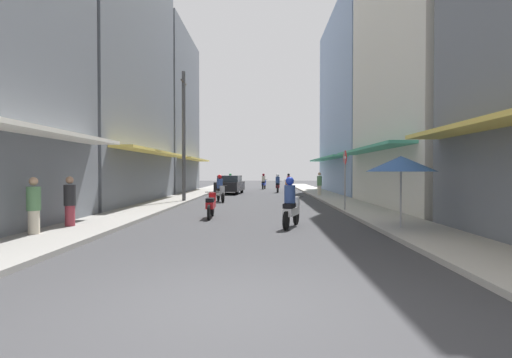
{
  "coord_description": "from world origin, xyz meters",
  "views": [
    {
      "loc": [
        0.51,
        -4.93,
        1.73
      ],
      "look_at": [
        0.01,
        16.79,
        1.33
      ],
      "focal_mm": 27.04,
      "sensor_mm": 36.0,
      "label": 1
    }
  ],
  "objects_px": {
    "pedestrian_midway": "(34,208)",
    "pedestrian_foreground": "(70,203)",
    "motorbike_blue": "(264,182)",
    "utility_pole": "(184,136)",
    "street_sign_no_entry": "(345,172)",
    "motorbike_orange": "(288,182)",
    "motorbike_maroon": "(278,184)",
    "motorbike_white": "(291,205)",
    "parked_car": "(230,184)",
    "pedestrian_far": "(319,185)",
    "motorbike_red": "(211,205)",
    "vendor_umbrella": "(401,164)",
    "motorbike_green": "(230,182)",
    "motorbike_silver": "(220,190)"
  },
  "relations": [
    {
      "from": "motorbike_blue",
      "to": "utility_pole",
      "type": "xyz_separation_m",
      "value": [
        -4.45,
        -17.02,
        3.05
      ]
    },
    {
      "from": "motorbike_maroon",
      "to": "motorbike_white",
      "type": "xyz_separation_m",
      "value": [
        -0.26,
        -20.3,
        0.0
      ]
    },
    {
      "from": "motorbike_blue",
      "to": "motorbike_white",
      "type": "xyz_separation_m",
      "value": [
        0.93,
        -26.56,
        0.0
      ]
    },
    {
      "from": "motorbike_white",
      "to": "pedestrian_far",
      "type": "xyz_separation_m",
      "value": [
        2.99,
        14.94,
        0.15
      ]
    },
    {
      "from": "motorbike_blue",
      "to": "utility_pole",
      "type": "distance_m",
      "value": 17.86
    },
    {
      "from": "pedestrian_foreground",
      "to": "motorbike_blue",
      "type": "bearing_deg",
      "value": 78.18
    },
    {
      "from": "motorbike_green",
      "to": "motorbike_orange",
      "type": "distance_m",
      "value": 5.7
    },
    {
      "from": "motorbike_orange",
      "to": "pedestrian_far",
      "type": "relative_size",
      "value": 1.02
    },
    {
      "from": "pedestrian_far",
      "to": "pedestrian_foreground",
      "type": "xyz_separation_m",
      "value": [
        -9.62,
        -15.62,
        -0.06
      ]
    },
    {
      "from": "street_sign_no_entry",
      "to": "motorbike_orange",
      "type": "bearing_deg",
      "value": 93.14
    },
    {
      "from": "motorbike_red",
      "to": "pedestrian_far",
      "type": "height_order",
      "value": "pedestrian_far"
    },
    {
      "from": "motorbike_silver",
      "to": "pedestrian_midway",
      "type": "height_order",
      "value": "pedestrian_midway"
    },
    {
      "from": "motorbike_white",
      "to": "pedestrian_foreground",
      "type": "xyz_separation_m",
      "value": [
        -6.63,
        -0.68,
        0.09
      ]
    },
    {
      "from": "motorbike_green",
      "to": "pedestrian_far",
      "type": "distance_m",
      "value": 12.94
    },
    {
      "from": "pedestrian_midway",
      "to": "vendor_umbrella",
      "type": "height_order",
      "value": "vendor_umbrella"
    },
    {
      "from": "motorbike_blue",
      "to": "pedestrian_foreground",
      "type": "distance_m",
      "value": 27.83
    },
    {
      "from": "motorbike_blue",
      "to": "pedestrian_foreground",
      "type": "relative_size",
      "value": 1.13
    },
    {
      "from": "motorbike_green",
      "to": "vendor_umbrella",
      "type": "xyz_separation_m",
      "value": [
        7.36,
        -26.44,
        1.26
      ]
    },
    {
      "from": "motorbike_maroon",
      "to": "utility_pole",
      "type": "bearing_deg",
      "value": -117.64
    },
    {
      "from": "pedestrian_midway",
      "to": "vendor_umbrella",
      "type": "bearing_deg",
      "value": 7.98
    },
    {
      "from": "motorbike_green",
      "to": "motorbike_orange",
      "type": "xyz_separation_m",
      "value": [
        5.7,
        -0.04,
        0.0
      ]
    },
    {
      "from": "motorbike_blue",
      "to": "motorbike_silver",
      "type": "bearing_deg",
      "value": -98.54
    },
    {
      "from": "street_sign_no_entry",
      "to": "motorbike_white",
      "type": "bearing_deg",
      "value": -119.78
    },
    {
      "from": "parked_car",
      "to": "motorbike_green",
      "type": "bearing_deg",
      "value": 95.23
    },
    {
      "from": "motorbike_blue",
      "to": "motorbike_white",
      "type": "relative_size",
      "value": 1.03
    },
    {
      "from": "motorbike_green",
      "to": "vendor_umbrella",
      "type": "relative_size",
      "value": 0.8
    },
    {
      "from": "motorbike_green",
      "to": "street_sign_no_entry",
      "type": "height_order",
      "value": "street_sign_no_entry"
    },
    {
      "from": "utility_pole",
      "to": "motorbike_orange",
      "type": "bearing_deg",
      "value": 67.01
    },
    {
      "from": "parked_car",
      "to": "pedestrian_foreground",
      "type": "bearing_deg",
      "value": -99.15
    },
    {
      "from": "motorbike_white",
      "to": "motorbike_orange",
      "type": "bearing_deg",
      "value": 86.75
    },
    {
      "from": "motorbike_maroon",
      "to": "pedestrian_foreground",
      "type": "xyz_separation_m",
      "value": [
        -6.89,
        -20.98,
        0.09
      ]
    },
    {
      "from": "motorbike_white",
      "to": "pedestrian_far",
      "type": "height_order",
      "value": "pedestrian_far"
    },
    {
      "from": "utility_pole",
      "to": "motorbike_white",
      "type": "bearing_deg",
      "value": -60.61
    },
    {
      "from": "pedestrian_midway",
      "to": "pedestrian_foreground",
      "type": "xyz_separation_m",
      "value": [
        0.19,
        1.48,
        0.0
      ]
    },
    {
      "from": "street_sign_no_entry",
      "to": "motorbike_silver",
      "type": "bearing_deg",
      "value": 137.04
    },
    {
      "from": "motorbike_silver",
      "to": "pedestrian_midway",
      "type": "distance_m",
      "value": 12.78
    },
    {
      "from": "motorbike_green",
      "to": "street_sign_no_entry",
      "type": "xyz_separation_m",
      "value": [
        6.85,
        -21.11,
        1.01
      ]
    },
    {
      "from": "motorbike_white",
      "to": "pedestrian_far",
      "type": "relative_size",
      "value": 1.02
    },
    {
      "from": "motorbike_green",
      "to": "utility_pole",
      "type": "distance_m",
      "value": 16.46
    },
    {
      "from": "pedestrian_foreground",
      "to": "motorbike_white",
      "type": "bearing_deg",
      "value": 5.88
    },
    {
      "from": "motorbike_maroon",
      "to": "motorbike_green",
      "type": "distance_m",
      "value": 7.01
    },
    {
      "from": "motorbike_maroon",
      "to": "utility_pole",
      "type": "distance_m",
      "value": 12.53
    },
    {
      "from": "motorbike_white",
      "to": "parked_car",
      "type": "xyz_separation_m",
      "value": [
        -3.57,
        18.32,
        0.04
      ]
    },
    {
      "from": "vendor_umbrella",
      "to": "motorbike_blue",
      "type": "bearing_deg",
      "value": 98.42
    },
    {
      "from": "motorbike_green",
      "to": "utility_pole",
      "type": "height_order",
      "value": "utility_pole"
    },
    {
      "from": "parked_car",
      "to": "pedestrian_foreground",
      "type": "distance_m",
      "value": 19.25
    },
    {
      "from": "motorbike_orange",
      "to": "motorbike_red",
      "type": "xyz_separation_m",
      "value": [
        -4.3,
        -23.21,
        -0.2
      ]
    },
    {
      "from": "motorbike_silver",
      "to": "utility_pole",
      "type": "relative_size",
      "value": 0.24
    },
    {
      "from": "motorbike_silver",
      "to": "pedestrian_far",
      "type": "xyz_separation_m",
      "value": [
        6.38,
        4.78,
        0.15
      ]
    },
    {
      "from": "pedestrian_foreground",
      "to": "street_sign_no_entry",
      "type": "relative_size",
      "value": 0.6
    }
  ]
}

